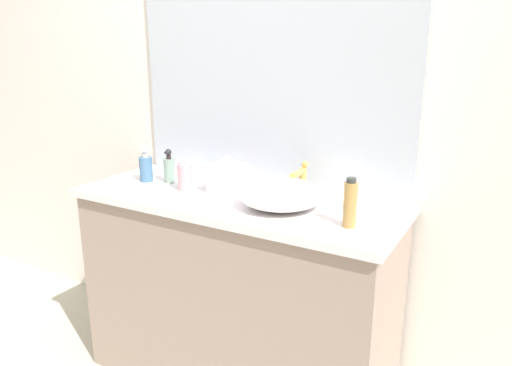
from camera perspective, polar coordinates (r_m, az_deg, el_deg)
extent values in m
cube|color=silver|center=(2.18, 1.04, 10.86)|extent=(6.00, 0.06, 2.60)
cube|color=gray|center=(2.16, -2.37, -13.45)|extent=(1.35, 0.50, 0.86)
cube|color=silver|center=(1.98, -2.52, -2.11)|extent=(1.39, 0.54, 0.03)
cube|color=#B2BCC6|center=(2.12, 1.37, 14.62)|extent=(1.33, 0.01, 1.10)
ellipsoid|color=white|center=(1.84, 3.05, -1.33)|extent=(0.33, 0.34, 0.10)
cylinder|color=gold|center=(2.01, 5.64, 0.27)|extent=(0.03, 0.03, 0.11)
cylinder|color=gold|center=(1.96, 5.03, 1.14)|extent=(0.03, 0.11, 0.03)
sphere|color=gold|center=(2.01, 5.91, 2.27)|extent=(0.03, 0.03, 0.03)
cylinder|color=teal|center=(2.26, -13.08, 1.62)|extent=(0.06, 0.06, 0.11)
cylinder|color=silver|center=(2.24, -13.18, 3.26)|extent=(0.03, 0.03, 0.02)
sphere|color=silver|center=(2.24, -13.22, 3.92)|extent=(0.04, 0.04, 0.04)
cylinder|color=silver|center=(2.23, -13.41, 3.87)|extent=(0.02, 0.02, 0.02)
cylinder|color=#A98142|center=(1.65, 11.23, -2.61)|extent=(0.05, 0.05, 0.16)
cylinder|color=#323631|center=(1.63, 11.39, 0.32)|extent=(0.03, 0.03, 0.02)
cylinder|color=pink|center=(2.08, -8.55, 0.70)|extent=(0.06, 0.06, 0.11)
cylinder|color=silver|center=(2.07, -8.62, 2.45)|extent=(0.04, 0.04, 0.02)
cylinder|color=gray|center=(2.22, -10.37, 1.47)|extent=(0.05, 0.05, 0.11)
cylinder|color=black|center=(2.20, -10.45, 3.09)|extent=(0.02, 0.02, 0.02)
sphere|color=#262729|center=(2.20, -10.48, 3.68)|extent=(0.03, 0.03, 0.03)
cylinder|color=#242029|center=(2.19, -10.67, 3.63)|extent=(0.01, 0.02, 0.01)
cube|color=silver|center=(2.03, -3.49, 0.61)|extent=(0.13, 0.13, 0.13)
cone|color=white|center=(2.01, -3.53, 2.87)|extent=(0.07, 0.07, 0.04)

